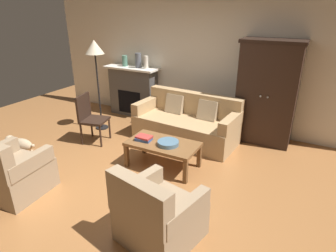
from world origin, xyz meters
TOP-DOWN VIEW (x-y plane):
  - ground_plane at (0.00, 0.00)m, footprint 9.60×9.60m
  - back_wall at (0.00, 2.55)m, footprint 7.20×0.10m
  - fireplace at (-1.55, 2.30)m, footprint 1.26×0.48m
  - armoire at (1.40, 2.22)m, footprint 1.06×0.57m
  - couch at (0.12, 1.60)m, footprint 1.97×0.99m
  - coffee_table at (0.21, 0.50)m, footprint 1.10×0.60m
  - fruit_bowl at (0.33, 0.47)m, footprint 0.33×0.33m
  - book_stack at (-0.09, 0.43)m, footprint 0.26×0.20m
  - mantel_vase_jade at (-1.73, 2.28)m, footprint 0.12×0.12m
  - mantel_vase_slate at (-1.37, 2.28)m, footprint 0.13×0.13m
  - mantel_vase_cream at (-1.17, 2.28)m, footprint 0.10×0.10m
  - armchair_near_left at (-1.22, -1.07)m, footprint 0.83×0.83m
  - armchair_near_right at (0.91, -0.88)m, footprint 0.91×0.92m
  - side_chair_wooden at (-1.42, 0.70)m, footprint 0.53×0.53m
  - floor_lamp at (-1.67, 1.27)m, footprint 0.36×0.36m
  - dog at (-2.01, -0.37)m, footprint 0.57×0.26m

SIDE VIEW (x-z plane):
  - ground_plane at x=0.00m, z-range 0.00..0.00m
  - dog at x=-2.01m, z-range 0.05..0.44m
  - armchair_near_left at x=-1.22m, z-range -0.12..0.76m
  - armchair_near_right at x=0.91m, z-range -0.12..0.76m
  - couch at x=0.12m, z-range -0.11..0.75m
  - coffee_table at x=0.21m, z-range 0.16..0.58m
  - fruit_bowl at x=0.33m, z-range 0.42..0.48m
  - book_stack at x=-0.09m, z-range 0.42..0.49m
  - side_chair_wooden at x=-1.42m, z-range 0.06..0.96m
  - fireplace at x=-1.55m, z-range 0.01..1.13m
  - armoire at x=1.40m, z-range 0.00..1.86m
  - mantel_vase_jade at x=-1.73m, z-range 1.12..1.36m
  - mantel_vase_cream at x=-1.17m, z-range 1.12..1.39m
  - mantel_vase_slate at x=-1.37m, z-range 1.12..1.43m
  - back_wall at x=0.00m, z-range 0.00..2.80m
  - floor_lamp at x=-1.67m, z-range 0.66..2.45m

